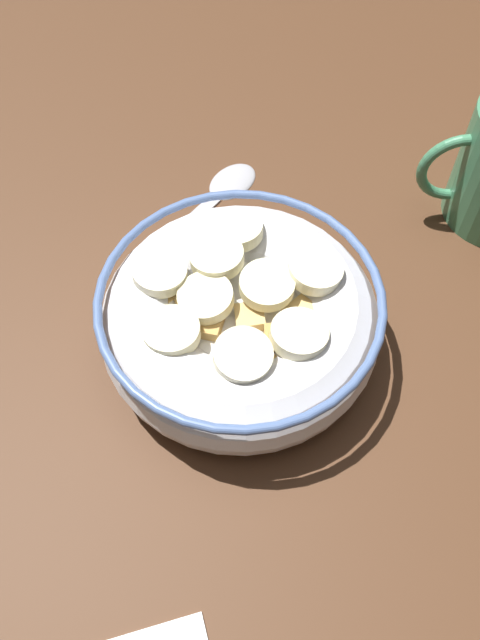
% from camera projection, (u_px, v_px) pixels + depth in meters
% --- Properties ---
extents(ground_plane, '(1.35, 1.35, 0.02)m').
position_uv_depth(ground_plane, '(240.00, 351.00, 0.47)').
color(ground_plane, '#472B19').
extents(cereal_bowl, '(0.19, 0.19, 0.07)m').
position_uv_depth(cereal_bowl, '(240.00, 318.00, 0.44)').
color(cereal_bowl, silver).
rests_on(cereal_bowl, ground_plane).
extents(spoon, '(0.11, 0.12, 0.01)m').
position_uv_depth(spoon, '(222.00, 189.00, 0.54)').
color(spoon, '#A5A5AD').
rests_on(spoon, ground_plane).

